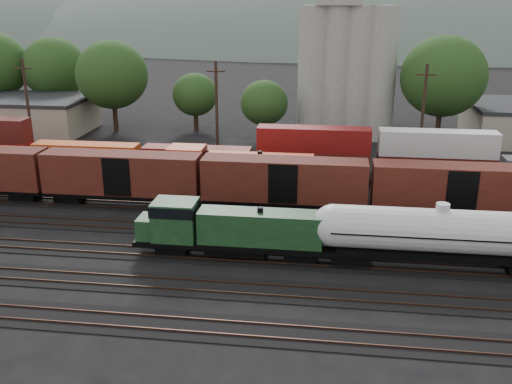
# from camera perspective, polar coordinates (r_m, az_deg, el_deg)

# --- Properties ---
(ground) EXTENTS (600.00, 600.00, 0.00)m
(ground) POSITION_cam_1_polar(r_m,az_deg,el_deg) (48.38, 5.14, -4.36)
(ground) COLOR black
(tracks) EXTENTS (180.00, 33.20, 0.20)m
(tracks) POSITION_cam_1_polar(r_m,az_deg,el_deg) (48.36, 5.14, -4.31)
(tracks) COLOR black
(tracks) RESTS_ON ground
(green_locomotive) EXTENTS (15.58, 2.75, 4.12)m
(green_locomotive) POSITION_cam_1_polar(r_m,az_deg,el_deg) (43.50, -3.15, -3.68)
(green_locomotive) COLOR black
(green_locomotive) RESTS_ON ground
(tank_car_a) EXTENTS (18.50, 3.31, 4.85)m
(tank_car_a) POSITION_cam_1_polar(r_m,az_deg,el_deg) (43.43, 17.91, -3.95)
(tank_car_a) COLOR silver
(tank_car_a) RESTS_ON ground
(orange_locomotive) EXTENTS (17.79, 2.97, 4.45)m
(orange_locomotive) POSITION_cam_1_polar(r_m,az_deg,el_deg) (57.73, -2.60, 2.28)
(orange_locomotive) COLOR black
(orange_locomotive) RESTS_ON ground
(boxcar_string) EXTENTS (122.80, 2.90, 4.20)m
(boxcar_string) POSITION_cam_1_polar(r_m,az_deg,el_deg) (53.22, -5.46, 1.41)
(boxcar_string) COLOR black
(boxcar_string) RESTS_ON ground
(container_wall) EXTENTS (162.93, 2.60, 5.80)m
(container_wall) POSITION_cam_1_polar(r_m,az_deg,el_deg) (64.28, -9.19, 3.89)
(container_wall) COLOR black
(container_wall) RESTS_ON ground
(grain_silo) EXTENTS (13.40, 5.00, 29.00)m
(grain_silo) POSITION_cam_1_polar(r_m,az_deg,el_deg) (80.82, 8.97, 13.19)
(grain_silo) COLOR #9C998F
(grain_silo) RESTS_ON ground
(industrial_sheds) EXTENTS (119.38, 17.26, 5.10)m
(industrial_sheds) POSITION_cam_1_polar(r_m,az_deg,el_deg) (81.54, 11.03, 6.93)
(industrial_sheds) COLOR #9E937F
(industrial_sheds) RESTS_ON ground
(tree_band) EXTENTS (166.07, 23.52, 14.43)m
(tree_band) POSITION_cam_1_polar(r_m,az_deg,el_deg) (81.91, 5.08, 11.36)
(tree_band) COLOR black
(tree_band) RESTS_ON ground
(utility_poles) EXTENTS (122.20, 0.36, 12.00)m
(utility_poles) POSITION_cam_1_polar(r_m,az_deg,el_deg) (67.68, 6.16, 7.89)
(utility_poles) COLOR black
(utility_poles) RESTS_ON ground
(distant_hills) EXTENTS (860.00, 286.00, 130.00)m
(distant_hills) POSITION_cam_1_polar(r_m,az_deg,el_deg) (307.81, 11.84, 11.19)
(distant_hills) COLOR #59665B
(distant_hills) RESTS_ON ground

